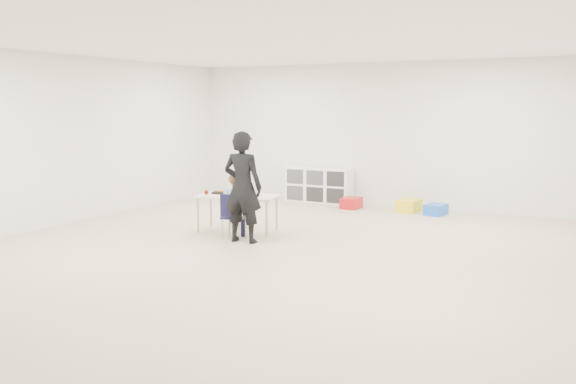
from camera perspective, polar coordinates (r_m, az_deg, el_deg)
The scene contains 16 objects.
room at distance 8.06m, azimuth -1.92°, elevation 4.07°, with size 9.00×9.02×2.80m.
table at distance 9.61m, azimuth -4.74°, elevation -1.97°, with size 1.35×0.86×0.57m.
chair_near at distance 9.06m, azimuth -5.06°, elevation -2.25°, with size 0.33×0.31×0.69m, color black, non-canonical shape.
chair_far at distance 10.14m, azimuth -4.47°, elevation -1.13°, with size 0.33×0.31×0.69m, color black, non-canonical shape.
child at distance 9.02m, azimuth -5.08°, elevation -1.02°, with size 0.46×0.46×1.08m, color #B9D7FB, non-canonical shape.
lunch_tray_near at distance 9.59m, azimuth -4.23°, elevation -0.19°, with size 0.22×0.16×0.03m, color black.
lunch_tray_far at distance 9.77m, azimuth -6.41°, elevation -0.07°, with size 0.22×0.16×0.03m, color black.
milk_carton at distance 9.47m, azimuth -5.00°, elevation -0.09°, with size 0.07×0.07×0.10m, color white.
bread_roll at distance 9.40m, azimuth -3.43°, elevation -0.23°, with size 0.09×0.09×0.07m, color tan.
apple_near at distance 9.68m, azimuth -5.50°, elevation -0.00°, with size 0.07×0.07×0.07m, color maroon.
apple_far at distance 9.71m, azimuth -7.65°, elevation -0.01°, with size 0.07×0.07×0.07m, color maroon.
cubby_shelf at distance 12.50m, azimuth 2.90°, elevation 0.66°, with size 1.40×0.40×0.70m, color white.
adult at distance 8.76m, azimuth -4.26°, elevation 0.46°, with size 0.59×0.39×1.61m, color black.
bin_red at distance 11.81m, azimuth 5.94°, elevation -1.03°, with size 0.33×0.42×0.21m, color red.
bin_yellow at distance 11.58m, azimuth 11.22°, elevation -1.26°, with size 0.36×0.47×0.23m, color yellow.
bin_blue at distance 11.36m, azimuth 13.66°, elevation -1.60°, with size 0.31×0.40×0.20m, color blue.
Camera 1 is at (3.93, -7.01, 1.96)m, focal length 38.00 mm.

